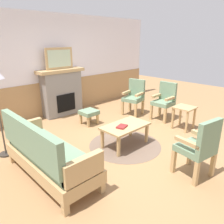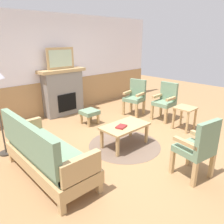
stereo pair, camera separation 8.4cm
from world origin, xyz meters
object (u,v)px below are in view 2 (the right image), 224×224
Objects in this scene: coffee_table at (125,128)px; armchair_by_window_left at (166,100)px; couch at (46,154)px; book_on_table at (121,127)px; framed_picture at (61,58)px; side_table at (185,112)px; footstool at (90,113)px; armchair_near_fireplace at (135,96)px; armchair_front_left at (198,146)px; fireplace at (63,92)px.

coffee_table is 1.92m from armchair_by_window_left.
book_on_table is at bearing -5.09° from couch.
side_table is at bearing -63.07° from framed_picture.
footstool is 1.47m from armchair_near_fireplace.
armchair_near_fireplace and armchair_front_left have the same top height.
coffee_table is 2.40× the size of footstool.
couch is 1.65m from coffee_table.
footstool is (0.06, -1.11, -1.28)m from framed_picture.
coffee_table is at bearing -93.25° from fireplace.
couch is 4.50× the size of footstool.
armchair_by_window_left and armchair_front_left have the same top height.
armchair_near_fireplace and armchair_by_window_left have the same top height.
coffee_table is (-0.14, -2.53, -0.27)m from fireplace.
coffee_table is at bearing -98.20° from footstool.
couch is at bearing -126.44° from fireplace.
coffee_table is 1.50m from armchair_front_left.
book_on_table is 2.11m from armchair_near_fireplace.
framed_picture reaches higher than footstool.
armchair_by_window_left is (1.88, 0.32, 0.15)m from coffee_table.
framed_picture is 3.60× the size of book_on_table.
fireplace is 2.54m from coffee_table.
couch is 3.54m from armchair_by_window_left.
armchair_by_window_left is (3.53, 0.21, 0.14)m from couch.
fireplace is 2.81m from armchair_by_window_left.
fireplace is 1.33× the size of armchair_near_fireplace.
book_on_table is (1.51, -0.13, 0.06)m from couch.
armchair_by_window_left is 1.00× the size of armchair_front_left.
couch is (-1.79, -2.42, -0.26)m from fireplace.
coffee_table is at bearing -3.70° from couch.
couch is at bearing -176.55° from armchair_by_window_left.
fireplace is at bearing 83.85° from book_on_table.
fireplace reaches higher than side_table.
coffee_table is 1.75× the size of side_table.
couch is 1.84× the size of armchair_near_fireplace.
couch is at bearing -162.39° from armchair_near_fireplace.
fireplace is 2.36× the size of side_table.
coffee_table is 4.32× the size of book_on_table.
coffee_table is 0.98× the size of armchair_by_window_left.
fireplace is 5.84× the size of book_on_table.
armchair_near_fireplace is 0.86m from armchair_by_window_left.
framed_picture is 2.79m from coffee_table.
armchair_by_window_left is (1.74, -2.21, -1.02)m from framed_picture.
side_table is at bearing -51.84° from footstool.
footstool is 2.30m from side_table.
couch is at bearing 136.10° from armchair_front_left.
armchair_by_window_left is 1.78× the size of side_table.
couch is at bearing -126.43° from framed_picture.
armchair_front_left is (0.15, -1.47, 0.08)m from book_on_table.
armchair_near_fireplace is 1.54m from side_table.
armchair_by_window_left reaches higher than book_on_table.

